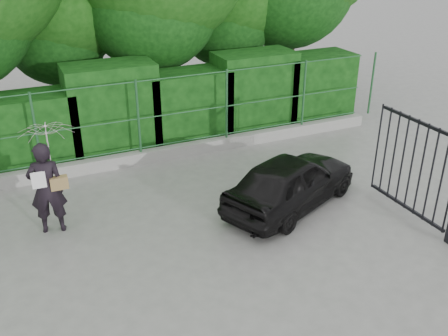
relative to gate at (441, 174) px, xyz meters
name	(u,v)px	position (x,y,z in m)	size (l,w,h in m)	color
ground	(192,269)	(-4.60, 0.72, -1.19)	(80.00, 80.00, 0.00)	gray
kerb	(125,160)	(-4.60, 5.22, -1.04)	(14.00, 0.25, 0.30)	#9E9E99
fence	(131,118)	(-4.38, 5.22, 0.01)	(14.13, 0.06, 1.80)	#21532B
hedge	(118,114)	(-4.47, 6.22, -0.19)	(14.20, 1.20, 2.29)	black
gate	(441,174)	(0.00, 0.00, 0.00)	(0.22, 2.33, 2.36)	black
woman	(48,162)	(-6.48, 2.99, 0.21)	(1.01, 1.01, 2.13)	black
car	(291,181)	(-1.97, 1.92, -0.62)	(1.34, 3.33, 1.13)	black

